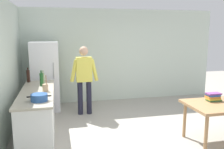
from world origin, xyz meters
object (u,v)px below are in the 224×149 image
bottle_wine_green (42,79)px  person (84,76)px  bottle_wine_dark (28,76)px  cooking_pot (39,97)px  refrigerator (45,77)px  utensil_jar (45,87)px  book_stack (213,97)px  bottle_vinegar_tall (43,79)px

bottle_wine_green → person: bearing=30.6°
person → bottle_wine_dark: (-1.30, -0.10, 0.07)m
cooking_pot → bottle_wine_dark: bearing=101.7°
cooking_pot → refrigerator: bearing=89.8°
utensil_jar → bottle_wine_green: bearing=101.1°
utensil_jar → book_stack: 3.23m
bottle_wine_dark → cooking_pot: bearing=-78.3°
person → bottle_wine_green: person is taller
refrigerator → utensil_jar: (0.07, -1.63, 0.08)m
utensil_jar → bottle_wine_green: (-0.10, 0.50, 0.07)m
person → bottle_wine_dark: bearing=-175.6°
person → utensil_jar: size_ratio=5.31×
cooking_pot → person: bearing=61.4°
refrigerator → bottle_wine_green: refrigerator is taller
person → bottle_vinegar_tall: size_ratio=5.31×
cooking_pot → bottle_wine_green: 1.18m
refrigerator → person: size_ratio=1.06×
person → bottle_vinegar_tall: bearing=-154.3°
person → book_stack: bearing=-41.4°
refrigerator → cooking_pot: refrigerator is taller
bottle_vinegar_tall → bottle_wine_dark: bearing=134.4°
bottle_wine_dark → bottle_wine_green: 0.58m
person → cooking_pot: (-0.96, -1.75, -0.02)m
refrigerator → bottle_vinegar_tall: (0.00, -1.01, 0.14)m
person → book_stack: (2.23, -1.96, -0.15)m
refrigerator → cooking_pot: bearing=-90.2°
cooking_pot → book_stack: cooking_pot is taller
bottle_wine_green → book_stack: 3.50m
bottle_wine_dark → bottle_wine_green: bearing=-56.3°
bottle_vinegar_tall → book_stack: 3.52m
refrigerator → utensil_jar: bearing=-87.6°
cooking_pot → book_stack: size_ratio=1.42×
cooking_pot → bottle_wine_dark: (-0.34, 1.65, 0.09)m
bottle_wine_green → bottle_vinegar_tall: bearing=75.9°
bottle_wine_green → utensil_jar: bearing=-78.9°
person → cooking_pot: size_ratio=4.25×
person → bottle_wine_green: size_ratio=5.00×
cooking_pot → book_stack: bearing=-3.7°
utensil_jar → bottle_wine_green: size_ratio=0.94×
cooking_pot → book_stack: 3.19m
refrigerator → utensil_jar: size_ratio=5.62×
cooking_pot → bottle_vinegar_tall: bottle_vinegar_tall is taller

